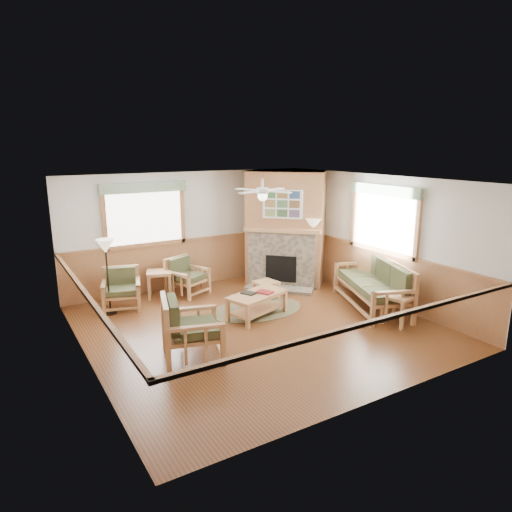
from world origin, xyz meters
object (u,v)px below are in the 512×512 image
armchair_left (192,328)px  footstool (266,290)px  coffee_table (257,305)px  end_table_sofa (398,309)px  floor_lamp_left (108,277)px  sofa (372,284)px  armchair_back_left (121,289)px  armchair_back_right (188,276)px  floor_lamp_right (313,254)px  end_table_chairs (160,284)px

armchair_left → footstool: (2.51, 1.81, -0.31)m
coffee_table → end_table_sofa: 2.68m
armchair_left → floor_lamp_left: 2.73m
armchair_left → footstool: bearing=-38.1°
sofa → armchair_back_left: size_ratio=2.63×
armchair_left → armchair_back_right: bearing=-5.2°
footstool → floor_lamp_right: 1.46m
coffee_table → floor_lamp_left: 2.99m
end_table_sofa → floor_lamp_right: bearing=91.2°
armchair_back_right → footstool: armchair_back_right is taller
sofa → floor_lamp_right: (-0.27, 1.64, 0.34)m
floor_lamp_left → armchair_back_right: bearing=10.9°
armchair_left → floor_lamp_left: floor_lamp_left is taller
armchair_back_right → floor_lamp_right: 2.91m
armchair_back_right → floor_lamp_left: size_ratio=0.54×
sofa → coffee_table: 2.44m
floor_lamp_left → armchair_back_left: bearing=31.5°
floor_lamp_left → floor_lamp_right: size_ratio=0.91×
armchair_back_left → floor_lamp_right: bearing=3.7°
armchair_back_left → end_table_chairs: bearing=35.4°
armchair_back_right → floor_lamp_left: (-1.82, -0.35, 0.35)m
end_table_chairs → coffee_table: bearing=-60.5°
armchair_back_right → sofa: bearing=-68.4°
floor_lamp_right → armchair_back_right: bearing=157.0°
end_table_chairs → end_table_sofa: size_ratio=1.04×
end_table_sofa → footstool: size_ratio=1.25×
floor_lamp_left → footstool: bearing=-14.8°
armchair_back_left → coffee_table: 2.83m
armchair_left → coffee_table: bearing=-45.1°
floor_lamp_left → floor_lamp_right: 4.54m
coffee_table → floor_lamp_right: floor_lamp_right is taller
end_table_chairs → floor_lamp_right: 3.54m
sofa → armchair_back_left: bearing=-98.0°
footstool → floor_lamp_left: floor_lamp_left is taller
armchair_left → coffee_table: 2.05m
armchair_back_right → end_table_chairs: size_ratio=1.40×
armchair_back_right → coffee_table: armchair_back_right is taller
armchair_left → end_table_sofa: armchair_left is taller
armchair_back_left → armchair_back_right: 1.54m
sofa → end_table_sofa: 0.97m
floor_lamp_right → coffee_table: bearing=-156.5°
armchair_left → end_table_sofa: bearing=-84.0°
sofa → armchair_back_right: sofa is taller
coffee_table → footstool: bearing=30.5°
sofa → end_table_sofa: sofa is taller
armchair_left → floor_lamp_left: size_ratio=0.66×
end_table_chairs → floor_lamp_right: floor_lamp_right is taller
armchair_back_right → floor_lamp_left: floor_lamp_left is taller
armchair_left → floor_lamp_right: size_ratio=0.60×
end_table_chairs → floor_lamp_left: size_ratio=0.39×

